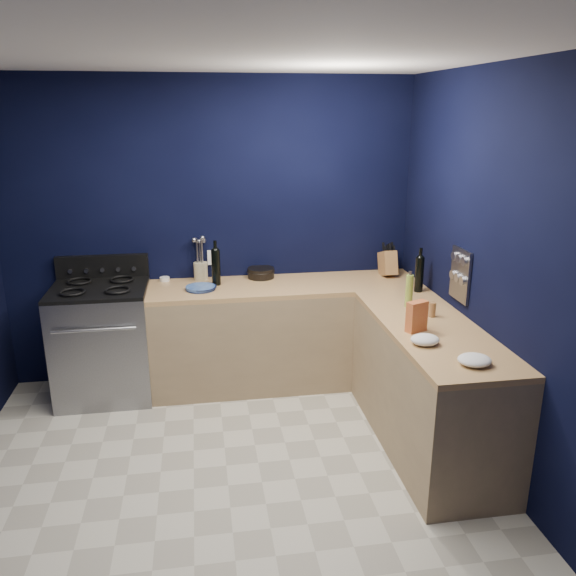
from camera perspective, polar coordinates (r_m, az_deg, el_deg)
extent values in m
cube|color=beige|center=(3.95, -5.93, -18.98)|extent=(3.50, 3.50, 0.02)
cube|color=silver|center=(3.20, -7.50, 22.37)|extent=(3.50, 3.50, 0.02)
cube|color=black|center=(5.05, -7.58, 5.50)|extent=(3.50, 0.02, 2.60)
cube|color=black|center=(3.83, 20.66, 0.73)|extent=(0.02, 3.50, 2.60)
cube|color=black|center=(1.76, -3.76, -18.29)|extent=(3.50, 0.02, 2.60)
cube|color=#9B805C|center=(5.04, -0.22, -4.71)|extent=(2.30, 0.63, 0.86)
cube|color=olive|center=(4.89, -0.22, 0.18)|extent=(2.30, 0.63, 0.04)
cube|color=#9B805C|center=(4.24, 13.64, -9.67)|extent=(0.63, 1.67, 0.86)
cube|color=olive|center=(4.06, 14.09, -4.00)|extent=(0.63, 1.67, 0.04)
cube|color=gray|center=(5.03, -17.75, -5.26)|extent=(0.76, 0.66, 0.92)
cube|color=black|center=(4.75, -18.27, -6.81)|extent=(0.59, 0.02, 0.42)
cube|color=black|center=(4.88, -18.26, -0.09)|extent=(0.76, 0.66, 0.03)
cube|color=black|center=(5.13, -17.88, 2.02)|extent=(0.76, 0.06, 0.20)
cube|color=gray|center=(4.32, 16.70, 1.26)|extent=(0.02, 0.28, 0.38)
cube|color=white|center=(5.08, -7.47, 3.02)|extent=(0.09, 0.02, 0.13)
cylinder|color=navy|center=(4.78, -8.66, 0.01)|extent=(0.27, 0.27, 0.03)
cylinder|color=white|center=(5.08, -12.11, 0.88)|extent=(0.10, 0.10, 0.03)
cylinder|color=beige|center=(5.06, -8.63, 1.68)|extent=(0.13, 0.13, 0.15)
cylinder|color=black|center=(4.86, -7.15, 2.02)|extent=(0.10, 0.10, 0.30)
cylinder|color=black|center=(5.06, -2.70, 1.51)|extent=(0.27, 0.27, 0.09)
cube|color=olive|center=(5.19, 9.84, 2.41)|extent=(0.12, 0.25, 0.26)
cylinder|color=black|center=(4.76, 12.86, 1.29)|extent=(0.09, 0.09, 0.28)
cylinder|color=#8BA43B|center=(4.38, 11.90, -0.29)|extent=(0.07, 0.07, 0.25)
cylinder|color=olive|center=(4.23, 14.10, -2.08)|extent=(0.05, 0.05, 0.11)
cylinder|color=olive|center=(4.14, 12.53, -2.56)|extent=(0.06, 0.06, 0.08)
cube|color=red|center=(3.92, 12.62, -2.77)|extent=(0.16, 0.12, 0.21)
ellipsoid|color=white|center=(3.74, 13.40, -5.00)|extent=(0.23, 0.21, 0.06)
ellipsoid|color=white|center=(3.53, 17.98, -6.79)|extent=(0.25, 0.24, 0.06)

